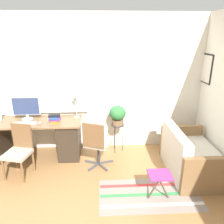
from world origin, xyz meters
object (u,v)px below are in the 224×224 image
Objects in this scene: book_stack at (55,119)px; couch_loveseat at (190,158)px; desk_chair_wooden at (19,150)px; mouse at (40,123)px; office_chair_swivel at (97,143)px; keyboard at (25,123)px; desk_lamp at (76,100)px; monitor at (26,108)px; folding_stool at (160,177)px; potted_plant at (118,114)px; plant_stand at (118,127)px.

book_stack is 2.52m from couch_loveseat.
mouse is at bearing 71.74° from desk_chair_wooden.
keyboard is at bearing 8.68° from office_chair_swivel.
book_stack reaches higher than desk_chair_wooden.
desk_lamp reaches higher than desk_chair_wooden.
desk_chair_wooden is (0.03, -0.68, -0.52)m from monitor.
office_chair_swivel is (1.31, 0.14, 0.01)m from desk_chair_wooden.
monitor is 2.73m from folding_stool.
monitor is at bearing 106.19° from desk_chair_wooden.
potted_plant is (1.75, 0.02, -0.17)m from monitor.
monitor is 0.85m from desk_chair_wooden.
plant_stand is (1.73, 0.25, -0.23)m from keyboard.
folding_stool is at bearing 131.78° from couch_loveseat.
mouse reaches higher than plant_stand.
keyboard is at bearing 152.15° from folding_stool.
book_stack is 1.20m from potted_plant.
keyboard is 5.70× the size of mouse.
couch_loveseat is (1.62, -0.25, -0.20)m from office_chair_swivel.
potted_plant is (0.41, 0.55, 0.33)m from office_chair_swivel.
office_chair_swivel is at bearing -21.65° from monitor.
desk_lamp is at bearing 3.58° from monitor.
office_chair_swivel is 2.34× the size of potted_plant.
potted_plant is (1.45, 0.26, 0.04)m from mouse.
keyboard is 0.56m from book_stack.
potted_plant is at bearing 109.37° from folding_stool.
office_chair_swivel is at bearing -12.81° from keyboard.
plant_stand is (1.45, 0.26, -0.24)m from mouse.
couch_loveseat is at bearing 11.96° from desk_chair_wooden.
couch_loveseat is 0.96m from folding_stool.
keyboard is 0.48× the size of desk_chair_wooden.
monitor reaches higher than keyboard.
folding_stool is (0.91, -0.88, -0.11)m from office_chair_swivel.
desk_lamp is (0.64, 0.31, 0.34)m from mouse.
plant_stand is at bearing 109.37° from folding_stool.
keyboard is at bearing -171.96° from potted_plant.
folding_stool is at bearing -32.09° from monitor.
mouse is at bearing -3.71° from keyboard.
plant_stand is (1.18, 0.23, -0.30)m from book_stack.
mouse is at bearing -40.01° from monitor.
folding_stool is (2.25, -1.41, -0.62)m from monitor.
desk_lamp reaches higher than folding_stool.
desk_chair_wooden is 1.47× the size of plant_stand.
desk_lamp is at bearing 25.60° from mouse.
book_stack is 0.17× the size of couch_loveseat.
book_stack is 0.91m from office_chair_swivel.
office_chair_swivel is 1.50× the size of plant_stand.
monitor reaches higher than folding_stool.
mouse is 0.12× the size of plant_stand.
folding_stool is at bearing -30.75° from mouse.
mouse is 0.06× the size of couch_loveseat.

